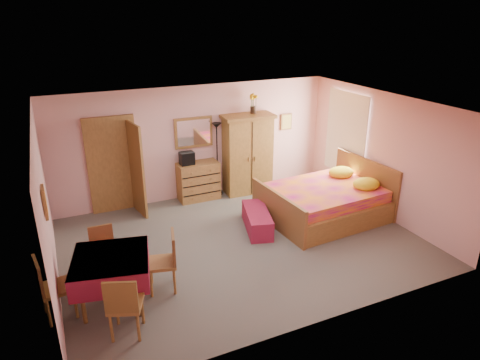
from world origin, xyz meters
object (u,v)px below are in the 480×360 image
floor_lamp (217,160)px  sunflower_vase (253,104)px  chair_south (126,303)px  wall_mirror (194,132)px  wardrobe (248,154)px  chest_of_drawers (198,181)px  chair_north (104,253)px  bench (257,220)px  chair_east (162,262)px  chair_west (57,287)px  dining_table (113,280)px  stereo (187,158)px  bed (324,193)px

floor_lamp → sunflower_vase: 1.54m
floor_lamp → chair_south: (-2.88, -3.92, -0.39)m
wall_mirror → wardrobe: bearing=-12.4°
chest_of_drawers → chair_north: chest_of_drawers is taller
bench → chair_north: bearing=-171.9°
floor_lamp → chair_east: floor_lamp is taller
wall_mirror → chair_west: bearing=-133.5°
wardrobe → floor_lamp: bearing=171.1°
wardrobe → dining_table: bearing=-137.6°
floor_lamp → sunflower_vase: bearing=-4.7°
sunflower_vase → chair_north: 4.80m
wall_mirror → sunflower_vase: 1.52m
stereo → bench: size_ratio=0.26×
sunflower_vase → chair_west: size_ratio=0.47×
stereo → chair_south: size_ratio=0.33×
wardrobe → bed: (0.85, -1.93, -0.39)m
bench → chair_south: chair_south is taller
stereo → dining_table: 3.86m
chest_of_drawers → floor_lamp: bearing=8.1°
chair_east → sunflower_vase: bearing=-31.6°
bed → chest_of_drawers: bearing=132.4°
wall_mirror → bench: wall_mirror is taller
chair_south → chair_east: chair_east is taller
stereo → bench: (0.81, -1.92, -0.83)m
stereo → bed: bearing=-40.9°
stereo → sunflower_vase: 1.97m
floor_lamp → stereo: bearing=-175.2°
floor_lamp → dining_table: bearing=-132.7°
chair_east → dining_table: bearing=105.8°
floor_lamp → wardrobe: wardrobe is taller
stereo → floor_lamp: 0.77m
floor_lamp → chest_of_drawers: bearing=-171.6°
chair_west → chair_east: 1.51m
stereo → bed: (2.32, -2.01, -0.47)m
sunflower_vase → chair_east: 4.64m
chair_south → chair_east: 1.04m
chair_east → bench: bearing=-49.2°
wardrobe → bench: size_ratio=1.59×
bench → chair_west: (-3.76, -1.18, 0.29)m
chair_south → chair_west: size_ratio=0.98×
bed → bench: 1.56m
chest_of_drawers → chair_south: bearing=-122.0°
floor_lamp → chair_south: floor_lamp is taller
sunflower_vase → dining_table: size_ratio=0.43×
chest_of_drawers → sunflower_vase: sunflower_vase is taller
dining_table → chair_west: size_ratio=1.11×
dining_table → stereo: bearing=55.0°
floor_lamp → bed: (1.57, -2.08, -0.31)m
floor_lamp → dining_table: floor_lamp is taller
wall_mirror → stereo: wall_mirror is taller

